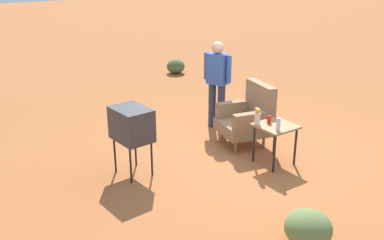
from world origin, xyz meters
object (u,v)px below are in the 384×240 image
armchair (248,116)px  tv_on_stand (132,125)px  person_standing (217,80)px  flower_vase (257,115)px  side_table (275,131)px  bottle_short_clear (278,124)px  soda_can_red (269,119)px

armchair → tv_on_stand: bearing=-92.7°
tv_on_stand → person_standing: size_ratio=0.63×
tv_on_stand → flower_vase: bearing=67.3°
armchair → side_table: bearing=-12.1°
side_table → bottle_short_clear: bottle_short_clear is taller
side_table → flower_vase: 0.38m
tv_on_stand → person_standing: (-0.81, 2.17, 0.16)m
bottle_short_clear → armchair: bearing=162.3°
soda_can_red → flower_vase: (-0.06, -0.19, 0.09)m
person_standing → bottle_short_clear: 1.95m
side_table → tv_on_stand: 2.19m
bottle_short_clear → side_table: bearing=141.6°
person_standing → flower_vase: (1.54, -0.42, -0.15)m
armchair → side_table: 0.83m
side_table → flower_vase: flower_vase is taller
flower_vase → soda_can_red: bearing=72.0°
side_table → tv_on_stand: bearing=-114.9°
person_standing → flower_vase: person_standing is taller
side_table → tv_on_stand: (-0.92, -1.97, 0.24)m
tv_on_stand → flower_vase: size_ratio=3.89×
armchair → flower_vase: (0.63, -0.39, 0.29)m
person_standing → armchair: bearing=-1.3°
bottle_short_clear → flower_vase: flower_vase is taller
side_table → person_standing: size_ratio=0.39×
armchair → flower_vase: armchair is taller
armchair → soda_can_red: bearing=-16.4°
side_table → flower_vase: (-0.18, -0.22, 0.24)m
armchair → soda_can_red: (0.69, -0.20, 0.20)m
person_standing → flower_vase: 1.61m
flower_vase → armchair: bearing=148.0°
soda_can_red → armchair: bearing=163.6°
flower_vase → person_standing: bearing=164.9°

